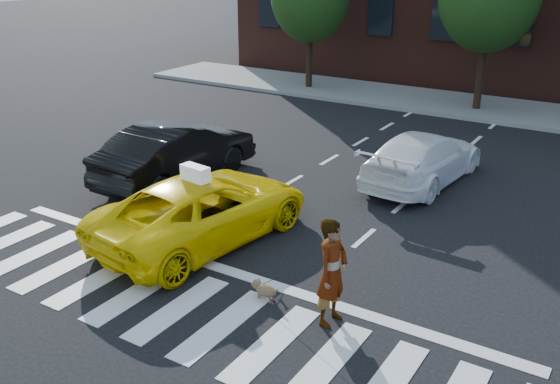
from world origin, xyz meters
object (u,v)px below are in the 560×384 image
(taxi, at_px, (203,209))
(dog, at_px, (264,289))
(woman, at_px, (332,272))
(white_suv, at_px, (423,158))
(black_sedan, at_px, (177,152))

(taxi, relative_size, dog, 8.70)
(taxi, height_order, woman, woman)
(white_suv, bearing_deg, dog, 92.17)
(dog, bearing_deg, black_sedan, 146.66)
(black_sedan, distance_m, white_suv, 6.69)
(dog, bearing_deg, woman, 2.31)
(black_sedan, bearing_deg, dog, 146.20)
(woman, bearing_deg, dog, 93.93)
(black_sedan, bearing_deg, white_suv, -146.59)
(taxi, height_order, dog, taxi)
(white_suv, distance_m, woman, 7.49)
(taxi, bearing_deg, woman, 168.08)
(black_sedan, relative_size, woman, 2.58)
(white_suv, height_order, woman, woman)
(white_suv, bearing_deg, taxi, 69.43)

